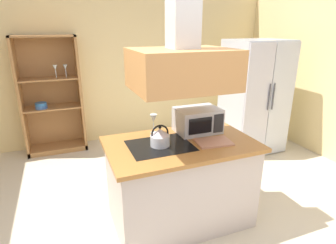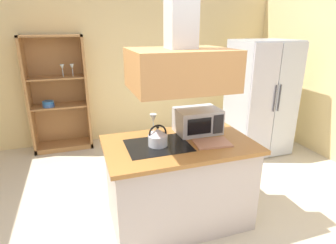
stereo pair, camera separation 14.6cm
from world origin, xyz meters
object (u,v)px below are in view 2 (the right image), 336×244
at_px(refrigerator, 260,98).
at_px(cutting_board, 212,143).
at_px(dish_cabinet, 59,100).
at_px(kettle, 158,137).
at_px(wine_glass_on_counter, 153,119).
at_px(microwave, 198,121).

bearing_deg(refrigerator, cutting_board, -138.20).
distance_m(dish_cabinet, kettle, 2.63).
bearing_deg(dish_cabinet, cutting_board, -59.89).
bearing_deg(wine_glass_on_counter, refrigerator, 24.63).
distance_m(kettle, microwave, 0.55).
distance_m(cutting_board, microwave, 0.36).
xyz_separation_m(cutting_board, wine_glass_on_counter, (-0.46, 0.48, 0.14)).
bearing_deg(microwave, kettle, -157.51).
bearing_deg(cutting_board, microwave, 91.10).
distance_m(dish_cabinet, cutting_board, 2.96).
relative_size(kettle, cutting_board, 0.62).
relative_size(microwave, wine_glass_on_counter, 2.23).
height_order(kettle, microwave, microwave).
height_order(kettle, wine_glass_on_counter, kettle).
bearing_deg(refrigerator, wine_glass_on_counter, -155.37).
xyz_separation_m(dish_cabinet, microwave, (1.48, -2.22, 0.20)).
relative_size(refrigerator, wine_glass_on_counter, 8.71).
xyz_separation_m(refrigerator, kettle, (-2.09, -1.28, 0.09)).
bearing_deg(cutting_board, refrigerator, 41.80).
bearing_deg(refrigerator, kettle, -148.46).
bearing_deg(dish_cabinet, kettle, -68.16).
bearing_deg(wine_glass_on_counter, microwave, -17.28).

